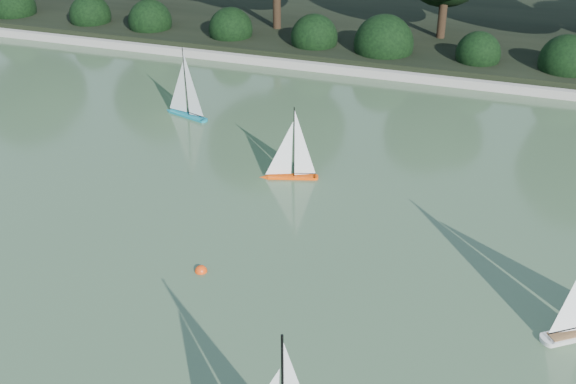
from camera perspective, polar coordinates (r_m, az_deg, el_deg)
The scene contains 7 objects.
ground at distance 8.49m, azimuth -6.95°, elevation -10.17°, with size 80.00×80.00×0.00m, color #304529.
pond_coping at distance 16.07m, azimuth 7.01°, elevation 9.37°, with size 40.00×0.35×0.18m, color gray.
far_bank at distance 19.82m, azimuth 9.67°, elevation 13.02°, with size 40.00×8.00×0.30m, color black.
shrub_hedge at distance 16.80m, azimuth 7.78°, elevation 11.46°, with size 29.10×1.10×1.10m.
sailboat_orange at distance 11.41m, azimuth -0.07°, elevation 2.04°, with size 0.94×0.41×1.29m.
sailboat_teal at distance 13.93m, azimuth -8.24°, elevation 6.88°, with size 1.05×0.48×1.45m.
race_buoy at distance 9.32m, azimuth -6.88°, elevation -6.24°, with size 0.16×0.16×0.16m, color #EA3E0C.
Camera 1 is at (3.11, -5.90, 5.26)m, focal length 45.00 mm.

